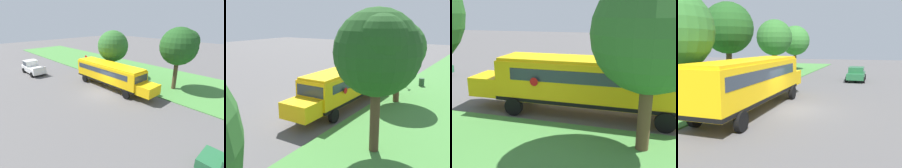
{
  "view_description": "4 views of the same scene",
  "coord_description": "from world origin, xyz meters",
  "views": [
    {
      "loc": [
        12.66,
        15.01,
        8.55
      ],
      "look_at": [
        -0.39,
        1.45,
        1.51
      ],
      "focal_mm": 28.0,
      "sensor_mm": 36.0,
      "label": 1
    },
    {
      "loc": [
        -12.98,
        17.58,
        7.15
      ],
      "look_at": [
        -1.39,
        -0.86,
        1.69
      ],
      "focal_mm": 42.0,
      "sensor_mm": 36.0,
      "label": 2
    },
    {
      "loc": [
        -15.83,
        -3.35,
        5.5
      ],
      "look_at": [
        -0.13,
        1.18,
        1.05
      ],
      "focal_mm": 42.0,
      "sensor_mm": 36.0,
      "label": 3
    },
    {
      "loc": [
        4.73,
        -15.19,
        3.98
      ],
      "look_at": [
        -1.45,
        3.87,
        1.01
      ],
      "focal_mm": 42.0,
      "sensor_mm": 36.0,
      "label": 4
    }
  ],
  "objects": [
    {
      "name": "oak_tree_roadside_mid",
      "position": [
        -7.74,
        5.51,
        5.55
      ],
      "size": [
        4.5,
        4.5,
        7.73
      ],
      "color": "#4C3826",
      "rests_on": "ground"
    },
    {
      "name": "car_green_nearest",
      "position": [
        2.8,
        14.91,
        0.88
      ],
      "size": [
        2.02,
        4.4,
        1.56
      ],
      "color": "#236038",
      "rests_on": "ground"
    },
    {
      "name": "school_bus",
      "position": [
        -2.27,
        -0.82,
        1.92
      ],
      "size": [
        2.84,
        12.42,
        3.16
      ],
      "color": "yellow",
      "rests_on": "ground"
    },
    {
      "name": "ground_plane",
      "position": [
        0.0,
        0.0,
        0.0
      ],
      "size": [
        120.0,
        120.0,
        0.0
      ],
      "primitive_type": "plane",
      "color": "#565454"
    },
    {
      "name": "oak_tree_across_road",
      "position": [
        -7.38,
        24.67,
        4.64
      ],
      "size": [
        4.59,
        4.59,
        7.01
      ],
      "color": "#4C3826",
      "rests_on": "ground"
    },
    {
      "name": "oak_tree_far_end",
      "position": [
        -7.52,
        16.42,
        4.91
      ],
      "size": [
        4.56,
        4.56,
        7.24
      ],
      "color": "brown",
      "rests_on": "ground"
    }
  ]
}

